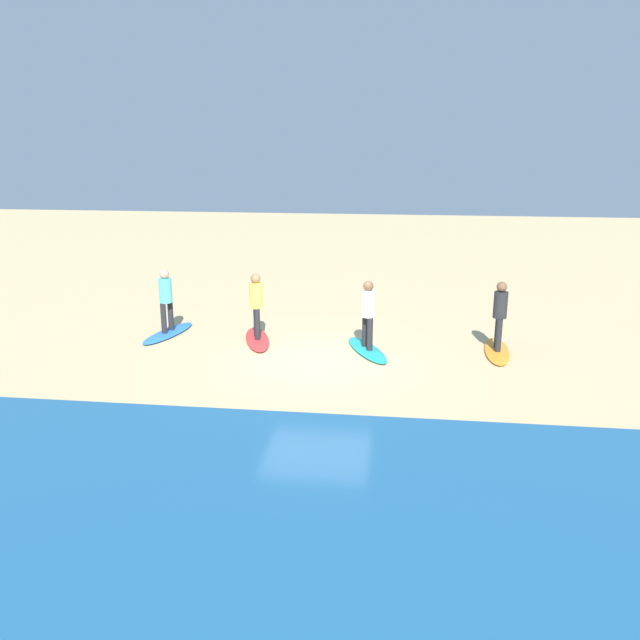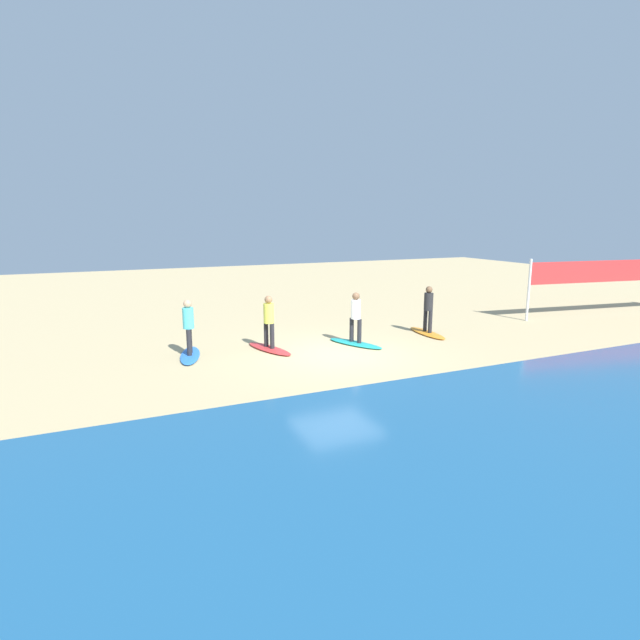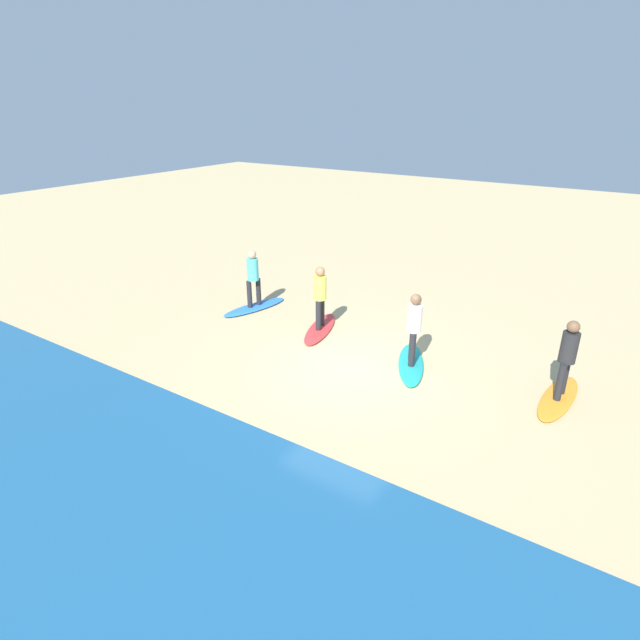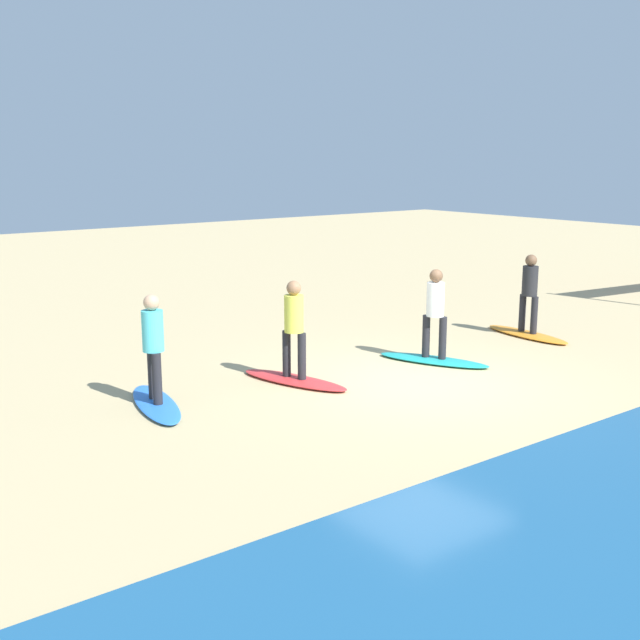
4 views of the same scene
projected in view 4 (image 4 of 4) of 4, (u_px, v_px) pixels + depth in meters
ground_plane at (423, 383)px, 13.12m from camera, size 60.00×60.00×0.00m
surfboard_orange at (527, 334)px, 16.46m from camera, size 0.70×2.13×0.09m
surfer_orange at (530, 288)px, 16.26m from camera, size 0.32×0.46×1.64m
surfboard_teal at (434, 360)px, 14.41m from camera, size 1.36×2.15×0.09m
surfer_teal at (435, 307)px, 14.20m from camera, size 0.32×0.43×1.64m
surfboard_red at (294, 380)px, 13.14m from camera, size 1.15×2.17×0.09m
surfer_red at (294, 322)px, 12.93m from camera, size 0.32×0.45×1.64m
surfboard_blue at (156, 404)px, 11.88m from camera, size 1.03×2.17×0.09m
surfer_blue at (153, 340)px, 11.68m from camera, size 0.32×0.45×1.64m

